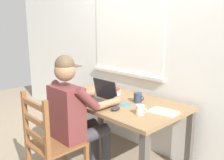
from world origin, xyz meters
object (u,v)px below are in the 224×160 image
desk (116,107)px  book_stack_main (111,91)px  wooden_chair (51,144)px  landscape_photo_print (125,105)px  coffee_mug_white (140,110)px  seated_person (76,113)px  laptop (99,98)px  computer_mouse (116,109)px  coffee_mug_dark (138,98)px

desk → book_stack_main: (-0.17, 0.08, 0.13)m
wooden_chair → book_stack_main: wooden_chair is taller
wooden_chair → landscape_photo_print: wooden_chair is taller
desk → coffee_mug_white: (0.46, -0.16, 0.13)m
seated_person → book_stack_main: 0.58m
wooden_chair → coffee_mug_white: wooden_chair is taller
desk → landscape_photo_print: bearing=-16.5°
book_stack_main → landscape_photo_print: bearing=-21.4°
seated_person → book_stack_main: size_ratio=7.03×
desk → seated_person: seated_person is taller
wooden_chair → laptop: laptop is taller
computer_mouse → desk: bearing=133.8°
landscape_photo_print → computer_mouse: bearing=-69.2°
coffee_mug_dark → landscape_photo_print: 0.16m
computer_mouse → book_stack_main: book_stack_main is taller
seated_person → landscape_photo_print: 0.49m
computer_mouse → landscape_photo_print: (-0.05, 0.19, -0.02)m
desk → book_stack_main: 0.23m
computer_mouse → coffee_mug_white: 0.24m
desk → wooden_chair: size_ratio=1.57×
coffee_mug_dark → book_stack_main: 0.38m
coffee_mug_white → computer_mouse: bearing=-159.7°
book_stack_main → coffee_mug_dark: bearing=2.3°
coffee_mug_white → coffee_mug_dark: bearing=134.0°
seated_person → laptop: size_ratio=3.72×
coffee_mug_white → landscape_photo_print: (-0.28, 0.10, -0.04)m
laptop → coffee_mug_white: bearing=5.0°
coffee_mug_white → seated_person: bearing=-147.5°
computer_mouse → landscape_photo_print: size_ratio=0.77×
wooden_chair → computer_mouse: size_ratio=9.23×
book_stack_main → coffee_mug_white: bearing=-20.9°
coffee_mug_dark → computer_mouse: bearing=-87.1°
seated_person → landscape_photo_print: size_ratio=9.44×
wooden_chair → coffee_mug_dark: 0.95m
seated_person → computer_mouse: (0.29, 0.24, 0.05)m
coffee_mug_white → coffee_mug_dark: 0.35m
computer_mouse → coffee_mug_dark: 0.34m
desk → book_stack_main: bearing=153.6°
coffee_mug_white → landscape_photo_print: coffee_mug_white is taller
seated_person → coffee_mug_white: (0.51, 0.33, 0.08)m
wooden_chair → computer_mouse: wooden_chair is taller
laptop → landscape_photo_print: 0.27m
seated_person → laptop: seated_person is taller
coffee_mug_white → book_stack_main: 0.67m
computer_mouse → landscape_photo_print: 0.19m
desk → laptop: laptop is taller
coffee_mug_dark → seated_person: bearing=-114.8°
seated_person → coffee_mug_dark: size_ratio=10.07×
computer_mouse → coffee_mug_white: bearing=20.3°
coffee_mug_white → coffee_mug_dark: size_ratio=0.94×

